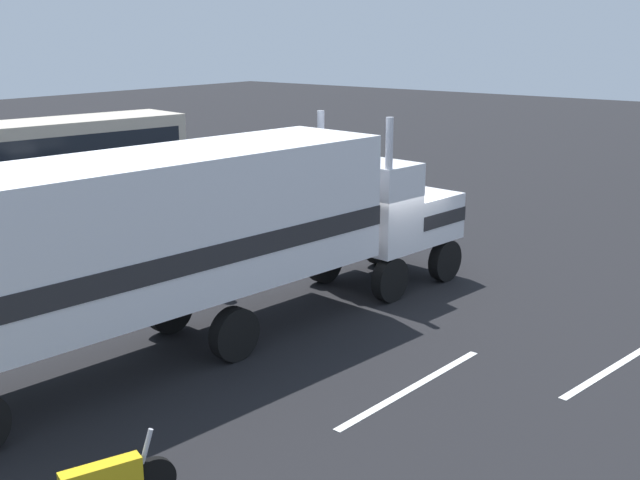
# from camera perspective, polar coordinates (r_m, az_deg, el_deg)

# --- Properties ---
(ground_plane) EXTENTS (120.00, 120.00, 0.00)m
(ground_plane) POSITION_cam_1_polar(r_m,az_deg,el_deg) (20.53, 5.09, -3.50)
(ground_plane) COLOR black
(lane_stripe_near) EXTENTS (4.40, 0.44, 0.01)m
(lane_stripe_near) POSITION_cam_1_polar(r_m,az_deg,el_deg) (15.12, 6.66, -10.47)
(lane_stripe_near) COLOR silver
(lane_stripe_near) RESTS_ON ground_plane
(lane_stripe_mid) EXTENTS (4.38, 0.78, 0.01)m
(lane_stripe_mid) POSITION_cam_1_polar(r_m,az_deg,el_deg) (17.05, 20.63, -8.36)
(lane_stripe_mid) COLOR silver
(lane_stripe_mid) RESTS_ON ground_plane
(semi_truck) EXTENTS (14.35, 4.07, 4.50)m
(semi_truck) POSITION_cam_1_polar(r_m,az_deg,el_deg) (16.40, -8.55, 0.85)
(semi_truck) COLOR white
(semi_truck) RESTS_ON ground_plane
(person_bystander) EXTENTS (0.34, 0.45, 1.63)m
(person_bystander) POSITION_cam_1_polar(r_m,az_deg,el_deg) (19.84, -7.27, -1.52)
(person_bystander) COLOR #2D3347
(person_bystander) RESTS_ON ground_plane
(parked_bus) EXTENTS (11.27, 4.32, 3.40)m
(parked_bus) POSITION_cam_1_polar(r_m,az_deg,el_deg) (29.15, -20.02, 5.34)
(parked_bus) COLOR #BFB29E
(parked_bus) RESTS_ON ground_plane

